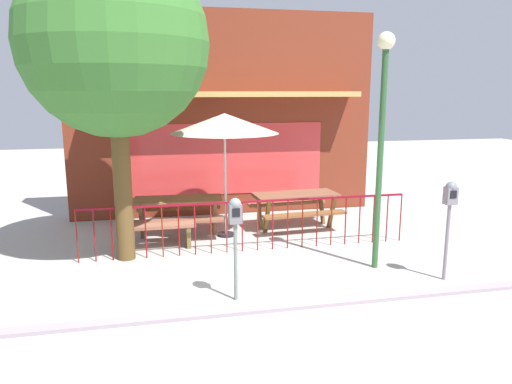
# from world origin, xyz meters

# --- Properties ---
(ground) EXTENTS (40.00, 40.00, 0.00)m
(ground) POSITION_xyz_m (0.00, 0.00, 0.00)
(ground) COLOR #A5A19C
(pub_storefront) EXTENTS (7.30, 1.22, 4.81)m
(pub_storefront) POSITION_xyz_m (0.00, 4.80, 2.40)
(pub_storefront) COLOR #3A1F0E
(pub_storefront) RESTS_ON ground
(patio_fence_front) EXTENTS (6.16, 0.04, 0.97)m
(patio_fence_front) POSITION_xyz_m (0.00, 1.65, 0.66)
(patio_fence_front) COLOR maroon
(patio_fence_front) RESTS_ON ground
(picnic_table_left) EXTENTS (1.89, 1.48, 0.79)m
(picnic_table_left) POSITION_xyz_m (-1.24, 3.00, 0.61)
(picnic_table_left) COLOR brown
(picnic_table_left) RESTS_ON ground
(picnic_table_right) EXTENTS (1.89, 1.49, 0.79)m
(picnic_table_right) POSITION_xyz_m (1.28, 2.98, 0.61)
(picnic_table_right) COLOR brown
(picnic_table_right) RESTS_ON ground
(patio_umbrella) EXTENTS (2.16, 2.16, 2.52)m
(patio_umbrella) POSITION_xyz_m (-0.29, 2.72, 2.31)
(patio_umbrella) COLOR black
(patio_umbrella) RESTS_ON ground
(patio_bench) EXTENTS (1.40, 0.33, 0.48)m
(patio_bench) POSITION_xyz_m (-1.67, 2.14, 0.35)
(patio_bench) COLOR #8C5741
(patio_bench) RESTS_ON ground
(parking_meter_near) EXTENTS (0.18, 0.17, 1.50)m
(parking_meter_near) POSITION_xyz_m (-0.63, -0.45, 1.16)
(parking_meter_near) COLOR slate
(parking_meter_near) RESTS_ON ground
(parking_meter_far) EXTENTS (0.18, 0.17, 1.59)m
(parking_meter_far) POSITION_xyz_m (2.74, -0.39, 1.23)
(parking_meter_far) COLOR slate
(parking_meter_far) RESTS_ON ground
(street_tree) EXTENTS (3.13, 3.13, 5.30)m
(street_tree) POSITION_xyz_m (-2.25, 1.70, 3.71)
(street_tree) COLOR brown
(street_tree) RESTS_ON ground
(street_lamp) EXTENTS (0.28, 0.28, 3.86)m
(street_lamp) POSITION_xyz_m (1.91, 0.36, 2.52)
(street_lamp) COLOR #2B542B
(street_lamp) RESTS_ON ground
(curb_edge) EXTENTS (10.22, 0.20, 0.11)m
(curb_edge) POSITION_xyz_m (0.00, -0.88, 0.00)
(curb_edge) COLOR gray
(curb_edge) RESTS_ON ground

